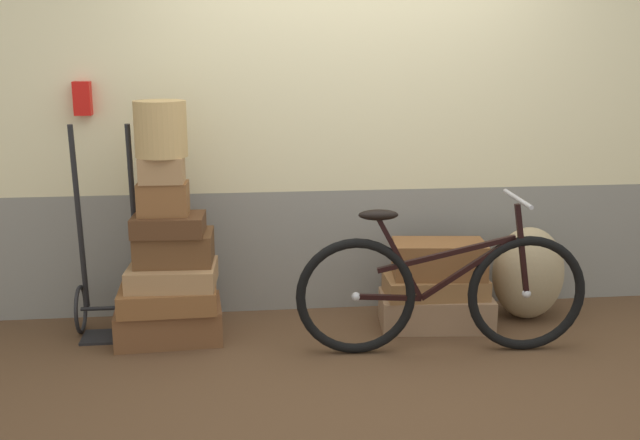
% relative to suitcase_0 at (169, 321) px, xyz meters
% --- Properties ---
extents(ground, '(9.67, 5.20, 0.06)m').
position_rel_suitcase_0_xyz_m(ground, '(1.15, -0.36, -0.13)').
color(ground, '#513823').
extents(station_building, '(7.67, 0.74, 2.95)m').
position_rel_suitcase_0_xyz_m(station_building, '(1.16, 0.49, 1.38)').
color(station_building, gray).
rests_on(station_building, ground).
extents(suitcase_0, '(0.64, 0.49, 0.20)m').
position_rel_suitcase_0_xyz_m(suitcase_0, '(0.00, 0.00, 0.00)').
color(suitcase_0, brown).
rests_on(suitcase_0, ground).
extents(suitcase_1, '(0.57, 0.45, 0.13)m').
position_rel_suitcase_0_xyz_m(suitcase_1, '(0.01, -0.03, 0.17)').
color(suitcase_1, brown).
rests_on(suitcase_1, suitcase_0).
extents(suitcase_2, '(0.52, 0.41, 0.12)m').
position_rel_suitcase_0_xyz_m(suitcase_2, '(0.04, -0.03, 0.29)').
color(suitcase_2, '#9E754C').
rests_on(suitcase_2, suitcase_1).
extents(suitcase_3, '(0.46, 0.34, 0.18)m').
position_rel_suitcase_0_xyz_m(suitcase_3, '(0.05, 0.02, 0.45)').
color(suitcase_3, brown).
rests_on(suitcase_3, suitcase_2).
extents(suitcase_4, '(0.42, 0.30, 0.11)m').
position_rel_suitcase_0_xyz_m(suitcase_4, '(0.03, -0.03, 0.60)').
color(suitcase_4, '#4C2D19').
rests_on(suitcase_4, suitcase_3).
extents(suitcase_5, '(0.29, 0.20, 0.19)m').
position_rel_suitcase_0_xyz_m(suitcase_5, '(0.00, -0.02, 0.75)').
color(suitcase_5, brown).
rests_on(suitcase_5, suitcase_4).
extents(suitcase_6, '(0.25, 0.19, 0.15)m').
position_rel_suitcase_0_xyz_m(suitcase_6, '(0.00, -0.03, 0.92)').
color(suitcase_6, '#9E754C').
rests_on(suitcase_6, suitcase_5).
extents(suitcase_7, '(0.71, 0.42, 0.20)m').
position_rel_suitcase_0_xyz_m(suitcase_7, '(1.63, -0.01, -0.00)').
color(suitcase_7, '#937051').
rests_on(suitcase_7, ground).
extents(suitcase_8, '(0.62, 0.34, 0.12)m').
position_rel_suitcase_0_xyz_m(suitcase_8, '(1.62, -0.00, 0.16)').
color(suitcase_8, olive).
rests_on(suitcase_8, suitcase_7).
extents(suitcase_9, '(0.59, 0.36, 0.22)m').
position_rel_suitcase_0_xyz_m(suitcase_9, '(1.64, 0.00, 0.33)').
color(suitcase_9, brown).
rests_on(suitcase_9, suitcase_8).
extents(wicker_basket, '(0.29, 0.29, 0.31)m').
position_rel_suitcase_0_xyz_m(wicker_basket, '(0.00, -0.01, 1.15)').
color(wicker_basket, tan).
rests_on(wicker_basket, suitcase_6).
extents(luggage_trolley, '(0.40, 0.37, 1.27)m').
position_rel_suitcase_0_xyz_m(luggage_trolley, '(-0.35, 0.12, 0.19)').
color(luggage_trolley, black).
rests_on(luggage_trolley, ground).
extents(burlap_sack, '(0.45, 0.38, 0.59)m').
position_rel_suitcase_0_xyz_m(burlap_sack, '(2.25, 0.08, 0.19)').
color(burlap_sack, '#9E8966').
rests_on(burlap_sack, ground).
extents(bicycle, '(1.64, 0.46, 0.90)m').
position_rel_suitcase_0_xyz_m(bicycle, '(1.55, -0.39, 0.26)').
color(bicycle, black).
rests_on(bicycle, ground).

